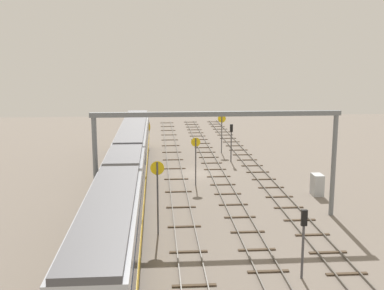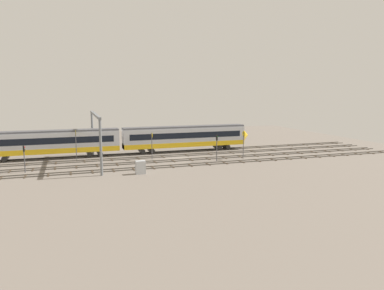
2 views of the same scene
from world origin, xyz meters
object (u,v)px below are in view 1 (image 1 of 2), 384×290
(signal_light_trackside_approach, at_px, (231,137))
(relay_cabinet, at_px, (317,185))
(speed_sign_mid_trackside, at_px, (196,155))
(signal_light_trackside_departure, at_px, (303,233))
(speed_sign_far_trackside, at_px, (158,187))
(train, at_px, (128,169))
(overhead_gantry, at_px, (217,138))
(speed_sign_near_foreground, at_px, (222,128))

(signal_light_trackside_approach, relative_size, relay_cabinet, 2.33)
(speed_sign_mid_trackside, bearing_deg, signal_light_trackside_departure, -167.72)
(relay_cabinet, bearing_deg, signal_light_trackside_approach, 21.43)
(speed_sign_mid_trackside, relative_size, speed_sign_far_trackside, 0.90)
(train, bearing_deg, signal_light_trackside_approach, -38.55)
(signal_light_trackside_departure, bearing_deg, overhead_gantry, 18.62)
(signal_light_trackside_departure, height_order, relay_cabinet, signal_light_trackside_departure)
(signal_light_trackside_departure, bearing_deg, train, 33.37)
(speed_sign_far_trackside, relative_size, signal_light_trackside_approach, 1.17)
(speed_sign_mid_trackside, bearing_deg, train, 122.51)
(speed_sign_mid_trackside, xyz_separation_m, signal_light_trackside_approach, (9.96, -4.94, -0.10))
(train, height_order, speed_sign_far_trackside, speed_sign_far_trackside)
(speed_sign_far_trackside, distance_m, signal_light_trackside_approach, 23.89)
(speed_sign_mid_trackside, bearing_deg, signal_light_trackside_approach, -26.38)
(speed_sign_mid_trackside, height_order, relay_cabinet, speed_sign_mid_trackside)
(speed_sign_far_trackside, bearing_deg, speed_sign_mid_trackside, -16.40)
(speed_sign_near_foreground, distance_m, speed_sign_mid_trackside, 15.78)
(train, height_order, signal_light_trackside_departure, train)
(overhead_gantry, xyz_separation_m, signal_light_trackside_departure, (-10.30, -3.47, -3.55))
(train, distance_m, speed_sign_mid_trackside, 7.23)
(speed_sign_mid_trackside, height_order, speed_sign_far_trackside, speed_sign_far_trackside)
(signal_light_trackside_approach, height_order, signal_light_trackside_departure, signal_light_trackside_approach)
(relay_cabinet, bearing_deg, signal_light_trackside_departure, 158.48)
(signal_light_trackside_approach, distance_m, relay_cabinet, 15.13)
(train, relative_size, speed_sign_far_trackside, 9.80)
(train, bearing_deg, relay_cabinet, -90.43)
(train, distance_m, overhead_gantry, 9.46)
(overhead_gantry, bearing_deg, signal_light_trackside_departure, -161.38)
(speed_sign_near_foreground, relative_size, relay_cabinet, 2.59)
(signal_light_trackside_approach, bearing_deg, signal_light_trackside_departure, 178.70)
(speed_sign_near_foreground, height_order, speed_sign_mid_trackside, speed_sign_near_foreground)
(speed_sign_far_trackside, bearing_deg, train, 16.27)
(speed_sign_near_foreground, bearing_deg, speed_sign_far_trackside, 163.43)
(speed_sign_near_foreground, bearing_deg, overhead_gantry, 171.31)
(speed_sign_far_trackside, height_order, signal_light_trackside_departure, speed_sign_far_trackside)
(train, distance_m, speed_sign_far_trackside, 8.83)
(overhead_gantry, xyz_separation_m, speed_sign_far_trackside, (-3.01, 4.43, -2.81))
(speed_sign_near_foreground, relative_size, signal_light_trackside_departure, 1.23)
(train, relative_size, speed_sign_near_foreground, 10.37)
(train, relative_size, signal_light_trackside_departure, 12.73)
(overhead_gantry, bearing_deg, signal_light_trackside_approach, -12.12)
(train, xyz_separation_m, speed_sign_far_trackside, (-8.45, -2.46, 0.70))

